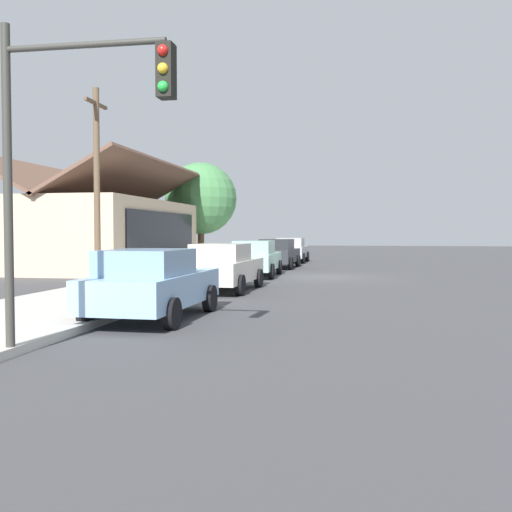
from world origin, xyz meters
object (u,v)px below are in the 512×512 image
object	(u,v)px
car_ivory	(224,267)
car_silver	(291,250)
car_skyblue	(152,283)
car_charcoal	(278,253)
fire_hydrant_red	(173,277)
car_seafoam	(255,258)
traffic_light_main	(70,133)
utility_pole_wooden	(97,181)
shade_tree	(201,199)

from	to	relation	value
car_ivory	car_silver	distance (m)	18.90
car_skyblue	car_charcoal	world-z (taller)	same
fire_hydrant_red	car_silver	bearing A→B (deg)	-4.67
car_skyblue	car_seafoam	bearing A→B (deg)	1.14
car_ivory	traffic_light_main	bearing A→B (deg)	-177.51
car_skyblue	car_ivory	size ratio (longest dim) A/B	0.99
utility_pole_wooden	car_skyblue	bearing A→B (deg)	-148.22
shade_tree	utility_pole_wooden	xyz separation A→B (m)	(-16.73, -0.49, -0.26)
car_seafoam	car_silver	xyz separation A→B (m)	(12.42, -0.14, -0.00)
car_skyblue	utility_pole_wooden	xyz separation A→B (m)	(8.75, 5.42, 3.11)
car_silver	fire_hydrant_red	size ratio (longest dim) A/B	6.34
car_skyblue	car_ivory	distance (m)	6.48
car_ivory	car_silver	world-z (taller)	same
car_charcoal	traffic_light_main	bearing A→B (deg)	-177.99
fire_hydrant_red	utility_pole_wooden	bearing A→B (deg)	53.69
traffic_light_main	fire_hydrant_red	size ratio (longest dim) A/B	7.32
utility_pole_wooden	fire_hydrant_red	size ratio (longest dim) A/B	10.56
car_skyblue	traffic_light_main	size ratio (longest dim) A/B	0.87
car_silver	shade_tree	size ratio (longest dim) A/B	0.68
fire_hydrant_red	car_skyblue	bearing A→B (deg)	-166.27
car_silver	traffic_light_main	bearing A→B (deg)	-179.74
shade_tree	car_silver	bearing A→B (deg)	-90.94
traffic_light_main	fire_hydrant_red	world-z (taller)	traffic_light_main
car_seafoam	fire_hydrant_red	bearing A→B (deg)	167.00
car_seafoam	car_skyblue	bearing A→B (deg)	178.35
car_silver	traffic_light_main	distance (m)	29.72
car_ivory	shade_tree	world-z (taller)	shade_tree
car_skyblue	car_seafoam	size ratio (longest dim) A/B	0.94
car_ivory	fire_hydrant_red	world-z (taller)	car_ivory
shade_tree	fire_hydrant_red	world-z (taller)	shade_tree
car_seafoam	car_ivory	bearing A→B (deg)	179.28
car_skyblue	traffic_light_main	distance (m)	5.00
traffic_light_main	shade_tree	bearing A→B (deg)	11.69
shade_tree	car_ivory	bearing A→B (deg)	-162.39
car_silver	traffic_light_main	world-z (taller)	traffic_light_main
shade_tree	car_charcoal	bearing A→B (deg)	-135.85
car_charcoal	shade_tree	world-z (taller)	shade_tree
car_skyblue	utility_pole_wooden	size ratio (longest dim) A/B	0.61
fire_hydrant_red	traffic_light_main	bearing A→B (deg)	-170.60
car_seafoam	car_silver	distance (m)	12.42
car_seafoam	utility_pole_wooden	world-z (taller)	utility_pole_wooden
car_silver	utility_pole_wooden	world-z (taller)	utility_pole_wooden
car_skyblue	shade_tree	xyz separation A→B (m)	(25.48, 5.91, 3.37)
car_ivory	traffic_light_main	xyz separation A→B (m)	(-10.70, -0.12, 2.68)
car_charcoal	fire_hydrant_red	xyz separation A→B (m)	(-13.42, 1.58, -0.32)
car_skyblue	utility_pole_wooden	distance (m)	10.75
car_silver	shade_tree	world-z (taller)	shade_tree
shade_tree	utility_pole_wooden	distance (m)	16.74
car_charcoal	utility_pole_wooden	size ratio (longest dim) A/B	0.62
car_charcoal	car_silver	distance (m)	6.15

